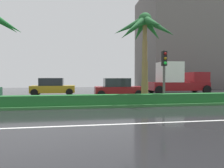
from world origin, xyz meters
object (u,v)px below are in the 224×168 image
at_px(car_in_traffic_second, 53,87).
at_px(car_in_traffic_third, 118,88).
at_px(box_truck_lead, 178,79).
at_px(traffic_signal_median_right, 164,67).
at_px(palm_tree_centre_left, 145,31).

relative_size(car_in_traffic_second, car_in_traffic_third, 1.00).
relative_size(car_in_traffic_third, box_truck_lead, 0.67).
xyz_separation_m(traffic_signal_median_right, car_in_traffic_third, (-2.08, 5.41, -1.70)).
bearing_deg(box_truck_lead, car_in_traffic_third, -158.01).
distance_m(car_in_traffic_second, box_truck_lead, 13.49).
bearing_deg(car_in_traffic_third, palm_tree_centre_left, -76.32).
relative_size(palm_tree_centre_left, car_in_traffic_third, 1.43).
bearing_deg(traffic_signal_median_right, car_in_traffic_third, 111.06).
height_order(car_in_traffic_third, box_truck_lead, box_truck_lead).
bearing_deg(traffic_signal_median_right, box_truck_lead, 57.96).
xyz_separation_m(palm_tree_centre_left, traffic_signal_median_right, (1.01, -0.99, -2.48)).
relative_size(traffic_signal_median_right, car_in_traffic_third, 0.80).
bearing_deg(traffic_signal_median_right, car_in_traffic_second, 134.20).
height_order(palm_tree_centre_left, car_in_traffic_second, palm_tree_centre_left).
bearing_deg(car_in_traffic_third, box_truck_lead, 21.99).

